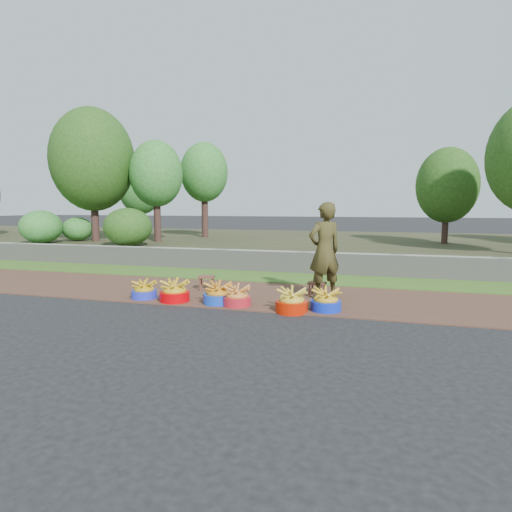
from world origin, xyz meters
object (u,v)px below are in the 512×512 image
(basin_c, at_px, (218,295))
(basin_f, at_px, (326,301))
(basin_e, at_px, (292,302))
(vendor_woman, at_px, (325,251))
(basin_a, at_px, (144,291))
(basin_d, at_px, (237,297))
(stool_right, at_px, (317,285))
(stool_left, at_px, (207,279))
(basin_b, at_px, (175,292))

(basin_c, height_order, basin_f, basin_c)
(basin_e, distance_m, vendor_woman, 1.37)
(basin_e, bearing_deg, basin_a, 175.75)
(basin_d, bearing_deg, stool_right, 42.19)
(basin_e, distance_m, stool_left, 2.36)
(basin_c, distance_m, stool_left, 1.25)
(basin_e, bearing_deg, basin_b, 176.42)
(stool_left, bearing_deg, basin_c, -58.33)
(basin_a, bearing_deg, stool_right, 18.55)
(basin_a, relative_size, basin_b, 0.86)
(basin_a, relative_size, basin_d, 0.95)
(basin_c, relative_size, stool_right, 1.49)
(basin_b, xyz_separation_m, basin_f, (2.66, 0.08, -0.01))
(stool_left, distance_m, stool_right, 2.23)
(basin_b, distance_m, basin_f, 2.66)
(basin_a, xyz_separation_m, vendor_woman, (3.16, 0.90, 0.74))
(basin_d, xyz_separation_m, basin_e, (0.97, -0.13, 0.01))
(stool_left, height_order, vendor_woman, vendor_woman)
(basin_c, distance_m, basin_e, 1.35)
(stool_right, relative_size, vendor_woman, 0.20)
(stool_right, bearing_deg, basin_f, -74.04)
(stool_right, xyz_separation_m, vendor_woman, (0.14, -0.12, 0.66))
(basin_d, height_order, stool_left, basin_d)
(basin_d, relative_size, stool_left, 1.30)
(basin_e, xyz_separation_m, stool_left, (-1.99, 1.26, 0.07))
(basin_d, bearing_deg, stool_left, 132.27)
(basin_c, height_order, stool_left, basin_c)
(stool_left, bearing_deg, basin_d, -47.73)
(basin_b, bearing_deg, basin_c, 4.23)
(basin_c, xyz_separation_m, vendor_woman, (1.71, 0.91, 0.72))
(stool_left, xyz_separation_m, stool_right, (2.23, -0.04, -0.01))
(basin_b, xyz_separation_m, stool_left, (0.14, 1.12, 0.07))
(basin_d, xyz_separation_m, stool_right, (1.20, 1.09, 0.08))
(basin_a, relative_size, basin_c, 0.89)
(basin_a, height_order, basin_d, basin_d)
(basin_d, relative_size, basin_f, 0.97)
(basin_b, xyz_separation_m, stool_right, (2.37, 1.09, 0.06))
(basin_a, relative_size, stool_left, 1.23)
(basin_b, relative_size, stool_right, 1.53)
(vendor_woman, bearing_deg, stool_right, -77.81)
(basin_e, height_order, stool_right, basin_e)
(basin_d, distance_m, vendor_woman, 1.81)
(basin_d, bearing_deg, basin_b, 179.91)
(basin_c, bearing_deg, basin_a, 179.42)
(basin_b, bearing_deg, basin_f, 1.67)
(basin_b, height_order, stool_left, basin_b)
(stool_right, bearing_deg, basin_b, -155.33)
(basin_c, bearing_deg, basin_b, -175.77)
(basin_d, relative_size, stool_right, 1.39)
(stool_right, bearing_deg, basin_e, -100.72)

